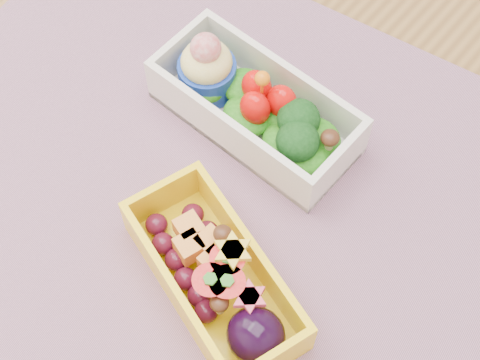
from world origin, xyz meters
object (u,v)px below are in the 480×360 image
Objects in this scene: placemat at (228,203)px; bento_white at (255,106)px; table at (230,206)px; bento_yellow at (217,278)px.

bento_white reaches higher than placemat.
table is 7.29× the size of bento_yellow.
bento_yellow reaches higher than placemat.
placemat reaches higher than table.
table is at bearing 129.79° from placemat.
bento_yellow is (0.04, -0.06, 0.02)m from placemat.
bento_white is at bearing 113.80° from placemat.
placemat is (0.03, -0.04, 0.10)m from table.
bento_yellow reaches higher than table.
bento_white is (-0.03, 0.07, 0.02)m from placemat.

